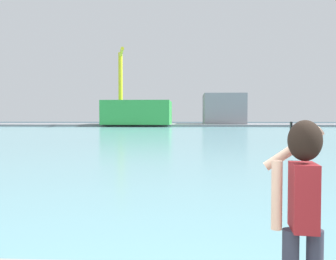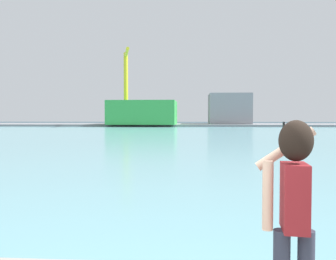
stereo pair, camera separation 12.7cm
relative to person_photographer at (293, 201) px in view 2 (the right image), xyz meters
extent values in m
plane|color=#334751|center=(-0.99, 49.30, -1.67)|extent=(220.00, 220.00, 0.00)
cube|color=#6BA8B2|center=(-0.99, 51.30, -1.66)|extent=(140.00, 100.00, 0.02)
cube|color=gray|center=(-0.99, 91.30, -1.43)|extent=(140.00, 20.00, 0.49)
cube|color=maroon|center=(0.01, 0.00, 0.03)|extent=(0.23, 0.36, 0.56)
sphere|color=#E0B293|center=(0.01, 0.00, 0.49)|extent=(0.22, 0.22, 0.22)
ellipsoid|color=black|center=(0.01, -0.02, 0.50)|extent=(0.28, 0.26, 0.34)
cylinder|color=#E0B293|center=(-0.21, 0.00, 0.04)|extent=(0.09, 0.09, 0.58)
cylinder|color=#E0B293|center=(-0.02, 0.22, 0.41)|extent=(0.53, 0.14, 0.40)
cube|color=black|center=(0.00, 0.34, 0.58)|extent=(0.02, 0.07, 0.14)
cube|color=green|center=(-12.89, 85.40, 1.61)|extent=(15.70, 13.36, 5.59)
cube|color=gray|center=(8.12, 91.41, 2.57)|extent=(10.10, 12.44, 7.50)
cylinder|color=yellow|center=(-16.84, 83.85, 7.29)|extent=(1.00, 1.00, 16.95)
cylinder|color=yellow|center=(-15.73, 78.98, 14.97)|extent=(2.89, 9.89, 0.70)
camera|label=1|loc=(-0.96, -3.12, 0.70)|focal=39.56mm
camera|label=2|loc=(-0.83, -3.11, 0.70)|focal=39.56mm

